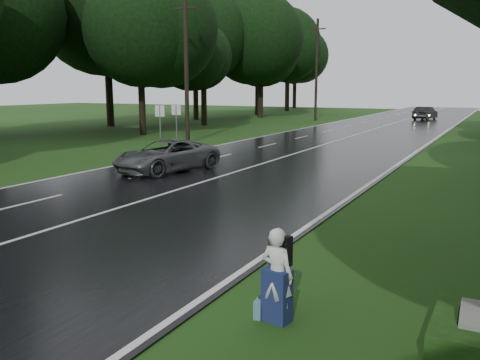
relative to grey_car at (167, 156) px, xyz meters
name	(u,v)px	position (x,y,z in m)	size (l,w,h in m)	color
ground	(48,231)	(2.74, -8.96, -0.72)	(160.00, 160.00, 0.00)	#1D4013
road	(313,148)	(2.74, 11.04, -0.70)	(12.00, 140.00, 0.04)	black
lane_center	(313,148)	(2.74, 11.04, -0.67)	(0.12, 140.00, 0.01)	silver
grey_car	(167,156)	(0.00, 0.00, 0.00)	(2.26, 4.89, 1.36)	#484B4D
far_car	(425,113)	(4.73, 42.41, 0.05)	(1.54, 4.41, 1.45)	black
hitchhiker	(277,278)	(9.99, -10.82, -0.01)	(0.62, 0.58, 1.53)	silver
suitcase	(261,306)	(9.69, -10.76, -0.57)	(0.12, 0.42, 0.30)	teal
utility_pole_mid	(188,143)	(-5.76, 10.26, -0.72)	(1.80, 0.28, 9.57)	black
utility_pole_far	(315,121)	(-5.76, 35.44, -0.72)	(1.80, 0.28, 10.83)	black
road_sign_a	(161,152)	(-4.46, 5.56, -0.72)	(0.63, 0.10, 2.65)	white
road_sign_b	(177,149)	(-4.46, 7.16, -0.72)	(0.64, 0.10, 2.67)	white
tree_left_d	(143,135)	(-12.05, 13.44, -0.72)	(8.92, 8.92, 13.93)	black
tree_left_e	(204,125)	(-13.14, 24.22, -0.72)	(7.88, 7.88, 12.31)	black
tree_left_f	(260,118)	(-13.72, 38.07, -0.72)	(10.11, 10.11, 15.80)	black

